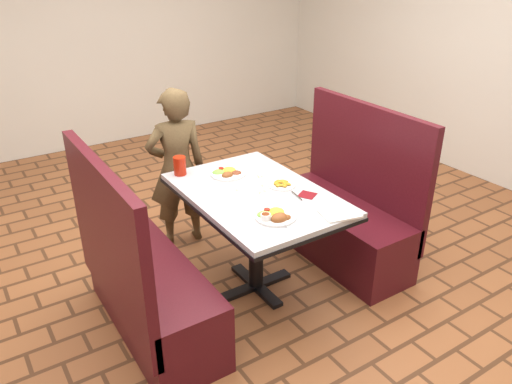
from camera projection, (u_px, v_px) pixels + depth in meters
dining_table at (256, 205)px, 3.25m from camera, size 0.81×1.21×0.75m
booth_bench_left at (145, 286)px, 3.00m from camera, size 0.47×1.20×1.17m
booth_bench_right at (344, 217)px, 3.78m from camera, size 0.47×1.20×1.17m
diner_person at (177, 169)px, 3.85m from camera, size 0.50×0.37×1.27m
near_dinner_plate at (275, 214)px, 2.88m from camera, size 0.24×0.24×0.07m
far_dinner_plate at (227, 172)px, 3.45m from camera, size 0.24×0.24×0.06m
plantain_plate at (282, 184)px, 3.29m from camera, size 0.18×0.18×0.03m
maroon_napkin at (307, 195)px, 3.17m from camera, size 0.14×0.14×0.00m
spoon_utensil at (297, 196)px, 3.15m from camera, size 0.03×0.14×0.00m
red_tumbler at (180, 166)px, 3.43m from camera, size 0.09×0.09×0.13m
paper_napkin at (340, 214)px, 2.93m from camera, size 0.25×0.21×0.01m
knife_utensil at (280, 214)px, 2.92m from camera, size 0.08×0.14×0.00m
fork_utensil at (283, 220)px, 2.85m from camera, size 0.07×0.15×0.00m
lettuce_shreds at (256, 187)px, 3.27m from camera, size 0.28×0.32×0.00m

